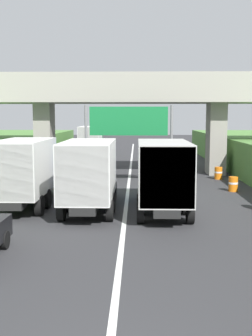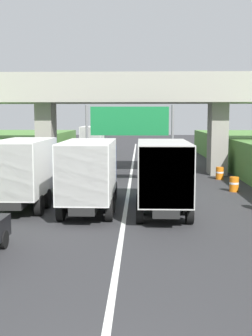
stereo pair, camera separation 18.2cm
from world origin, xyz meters
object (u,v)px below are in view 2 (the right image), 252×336
construction_barrel_4 (220,173)px  truck_silver (162,172)px  truck_white (28,168)px  truck_green (93,139)px  truck_blue (91,171)px  construction_barrel_5 (210,165)px  overhead_highway_sign (130,126)px  construction_barrel_3 (234,184)px

construction_barrel_4 → truck_silver: bearing=-113.7°
truck_white → truck_silver: (6.80, -1.28, 0.00)m
truck_green → construction_barrel_4: bearing=-58.7°
truck_green → truck_blue: same height
truck_blue → truck_silver: (3.47, -0.33, 0.00)m
construction_barrel_5 → truck_blue: bearing=-118.2°
truck_green → truck_white: 28.12m
truck_green → truck_white: (-0.27, -28.12, 0.00)m
truck_white → overhead_highway_sign: bearing=54.0°
construction_barrel_3 → construction_barrel_4: 5.10m
truck_white → construction_barrel_5: bearing=51.4°
truck_silver → construction_barrel_5: bearing=72.9°
overhead_highway_sign → truck_white: overhead_highway_sign is taller
truck_green → construction_barrel_4: (11.29, -18.57, -1.47)m
truck_green → construction_barrel_3: truck_green is taller
truck_white → truck_blue: bearing=-16.0°
truck_white → truck_silver: same height
overhead_highway_sign → construction_barrel_4: overhead_highway_sign is taller
truck_silver → construction_barrel_4: (4.76, 10.84, -1.47)m
overhead_highway_sign → construction_barrel_5: overhead_highway_sign is taller
truck_white → construction_barrel_4: (11.56, 9.56, -1.47)m
construction_barrel_5 → truck_white: bearing=-128.6°
truck_white → construction_barrel_3: (11.50, 4.46, -1.47)m
truck_silver → truck_blue: bearing=174.6°
construction_barrel_4 → truck_blue: bearing=-128.1°
truck_green → truck_white: same height
construction_barrel_3 → construction_barrel_5: bearing=88.9°
truck_white → construction_barrel_4: size_ratio=8.11×
truck_white → truck_silver: 6.92m
overhead_highway_sign → construction_barrel_3: 7.74m
truck_silver → construction_barrel_3: size_ratio=8.11×
truck_green → construction_barrel_3: (11.24, -23.67, -1.47)m
truck_silver → construction_barrel_3: bearing=50.6°
construction_barrel_4 → construction_barrel_5: (0.13, 5.10, 0.00)m
construction_barrel_4 → construction_barrel_5: same height
construction_barrel_4 → overhead_highway_sign: bearing=-158.0°
overhead_highway_sign → construction_barrel_4: size_ratio=6.53×
truck_green → construction_barrel_4: truck_green is taller
truck_blue → construction_barrel_5: bearing=61.8°
truck_silver → construction_barrel_4: bearing=66.3°
truck_blue → construction_barrel_3: (8.18, 5.41, -1.47)m
construction_barrel_3 → truck_white: bearing=-158.8°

